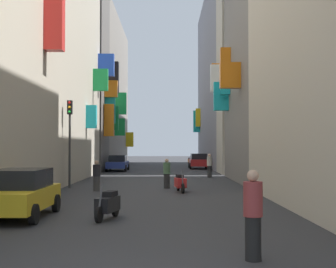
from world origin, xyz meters
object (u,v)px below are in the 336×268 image
object	(u,v)px
parked_car_yellow	(19,192)
pedestrian_crossing	(209,165)
pedestrian_near_right	(96,176)
parked_car_red	(198,161)
scooter_orange	(189,161)
pedestrian_near_left	(253,215)
traffic_light_near_corner	(69,129)
parked_car_blue	(117,163)
scooter_black	(107,204)
scooter_red	(180,183)
pedestrian_mid_street	(166,174)

from	to	relation	value
parked_car_yellow	pedestrian_crossing	xyz separation A→B (m)	(7.73, 18.90, 0.07)
pedestrian_crossing	pedestrian_near_right	world-z (taller)	pedestrian_crossing
parked_car_red	scooter_orange	distance (m)	9.91
pedestrian_crossing	pedestrian_near_left	bearing A→B (deg)	-93.13
parked_car_red	traffic_light_near_corner	distance (m)	23.11
pedestrian_crossing	traffic_light_near_corner	xyz separation A→B (m)	(-8.34, -8.58, 2.34)
parked_car_blue	scooter_orange	distance (m)	15.79
parked_car_blue	scooter_black	distance (m)	28.11
parked_car_yellow	scooter_red	xyz separation A→B (m)	(5.32, 8.11, -0.33)
scooter_black	pedestrian_near_left	bearing A→B (deg)	-55.45
parked_car_red	scooter_red	xyz separation A→B (m)	(-2.45, -23.60, -0.33)
scooter_orange	pedestrian_near_right	distance (m)	33.66
scooter_red	traffic_light_near_corner	distance (m)	6.90
scooter_black	pedestrian_mid_street	bearing A→B (deg)	80.37
parked_car_blue	scooter_orange	bearing A→B (deg)	62.60
pedestrian_crossing	pedestrian_near_right	size ratio (longest dim) A/B	1.12
scooter_orange	parked_car_blue	bearing A→B (deg)	-117.40
scooter_black	traffic_light_near_corner	xyz separation A→B (m)	(-3.47, 10.70, 2.73)
parked_car_red	parked_car_yellow	bearing A→B (deg)	-103.77
parked_car_blue	parked_car_red	bearing A→B (deg)	28.30
parked_car_yellow	scooter_orange	xyz separation A→B (m)	(7.39, 41.61, -0.33)
scooter_orange	traffic_light_near_corner	distance (m)	32.41
scooter_orange	scooter_red	bearing A→B (deg)	-93.53
scooter_black	pedestrian_near_left	size ratio (longest dim) A/B	1.02
parked_car_yellow	pedestrian_crossing	world-z (taller)	pedestrian_crossing
parked_car_yellow	pedestrian_near_right	size ratio (longest dim) A/B	2.59
parked_car_blue	scooter_orange	world-z (taller)	parked_car_blue
parked_car_yellow	scooter_black	bearing A→B (deg)	-7.59
pedestrian_crossing	traffic_light_near_corner	size ratio (longest dim) A/B	0.36
parked_car_red	pedestrian_mid_street	xyz separation A→B (m)	(-3.12, -21.52, -0.01)
parked_car_red	traffic_light_near_corner	world-z (taller)	traffic_light_near_corner
scooter_red	scooter_orange	xyz separation A→B (m)	(2.06, 33.50, -0.00)
pedestrian_near_right	scooter_black	bearing A→B (deg)	-79.03
pedestrian_near_right	pedestrian_crossing	bearing A→B (deg)	57.50
parked_car_yellow	pedestrian_near_right	bearing A→B (deg)	82.47
traffic_light_near_corner	scooter_black	bearing A→B (deg)	-72.03
pedestrian_mid_street	pedestrian_crossing	bearing A→B (deg)	70.53
scooter_red	pedestrian_near_left	distance (m)	13.67
pedestrian_mid_street	parked_car_red	bearing A→B (deg)	81.75
scooter_red	scooter_orange	world-z (taller)	same
pedestrian_near_left	pedestrian_mid_street	xyz separation A→B (m)	(-1.74, 15.71, -0.11)
parked_car_blue	traffic_light_near_corner	xyz separation A→B (m)	(-0.73, -17.27, 2.44)
pedestrian_near_right	parked_car_blue	bearing A→B (deg)	93.03
pedestrian_mid_street	traffic_light_near_corner	xyz separation A→B (m)	(-5.26, 0.13, 2.41)
pedestrian_crossing	pedestrian_near_right	bearing A→B (deg)	-122.50
parked_car_yellow	parked_car_blue	xyz separation A→B (m)	(0.12, 27.59, -0.04)
scooter_black	pedestrian_mid_street	world-z (taller)	pedestrian_mid_street
scooter_black	pedestrian_near_left	world-z (taller)	pedestrian_near_left
parked_car_red	scooter_black	xyz separation A→B (m)	(-4.92, -32.10, -0.33)
scooter_red	pedestrian_near_right	xyz separation A→B (m)	(-4.19, 0.43, 0.30)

